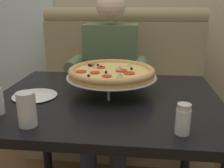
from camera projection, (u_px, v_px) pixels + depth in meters
booth_bench at (121, 96)px, 2.26m from camera, size 1.43×0.78×1.13m
dining_table at (107, 114)px, 1.32m from camera, size 1.11×0.89×0.73m
diner_main at (109, 68)px, 1.92m from camera, size 0.54×0.64×1.27m
pizza at (112, 73)px, 1.34m from camera, size 0.46×0.46×0.14m
shaker_oregano at (183, 121)px, 0.92m from camera, size 0.05×0.05×0.11m
plate_near_left at (35, 95)px, 1.30m from camera, size 0.22×0.22×0.02m
drinking_glass at (27, 111)px, 0.98m from camera, size 0.07×0.07×0.13m
patio_chair at (39, 54)px, 3.38m from camera, size 0.40×0.40×0.86m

